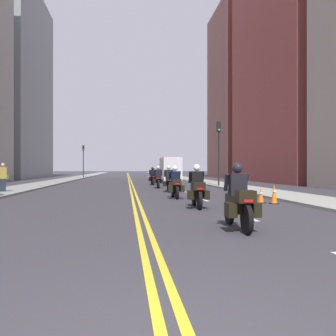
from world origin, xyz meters
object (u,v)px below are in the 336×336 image
object	(u,v)px
motorcycle_4	(158,179)
traffic_cone_2	(274,194)
motorcycle_6	(153,177)
traffic_light_near	(219,142)
motorcycle_5	(153,178)
motorcycle_1	(197,190)
pedestrian_2	(3,178)
traffic_light_far	(83,156)
motorcycle_3	(169,181)
motorcycle_0	(239,202)
motorcycle_2	(175,185)
traffic_cone_0	(261,195)
parked_truck	(170,170)

from	to	relation	value
motorcycle_4	traffic_cone_2	size ratio (longest dim) A/B	2.55
motorcycle_6	traffic_light_near	size ratio (longest dim) A/B	0.43
motorcycle_5	motorcycle_6	bearing A→B (deg)	84.40
motorcycle_1	pedestrian_2	size ratio (longest dim) A/B	1.21
traffic_light_near	traffic_light_far	xyz separation A→B (m)	(-13.58, 26.79, -0.16)
motorcycle_1	motorcycle_3	bearing A→B (deg)	92.96
traffic_light_near	pedestrian_2	bearing A→B (deg)	-158.80
motorcycle_3	motorcycle_4	size ratio (longest dim) A/B	1.10
motorcycle_3	motorcycle_0	bearing A→B (deg)	-86.63
traffic_light_near	traffic_cone_2	bearing A→B (deg)	-94.93
motorcycle_3	traffic_light_near	world-z (taller)	traffic_light_near
motorcycle_1	motorcycle_6	bearing A→B (deg)	92.97
motorcycle_2	traffic_cone_0	distance (m)	4.32
motorcycle_0	motorcycle_6	world-z (taller)	motorcycle_0
motorcycle_3	traffic_cone_2	bearing A→B (deg)	-63.53
motorcycle_3	traffic_light_near	bearing A→B (deg)	51.37
motorcycle_6	motorcycle_0	bearing A→B (deg)	-87.48
traffic_cone_0	traffic_light_near	world-z (taller)	traffic_light_near
motorcycle_0	motorcycle_1	distance (m)	4.71
motorcycle_5	traffic_light_far	world-z (taller)	traffic_light_far
traffic_cone_0	traffic_cone_2	size ratio (longest dim) A/B	0.81
motorcycle_3	traffic_light_near	distance (m)	7.39
motorcycle_1	motorcycle_6	xyz separation A→B (m)	(0.10, 22.54, -0.03)
motorcycle_6	traffic_cone_0	distance (m)	21.22
motorcycle_0	motorcycle_2	distance (m)	9.04
motorcycle_1	traffic_light_far	bearing A→B (deg)	105.58
motorcycle_4	motorcycle_1	bearing A→B (deg)	-86.65
traffic_cone_0	motorcycle_0	bearing A→B (deg)	-115.70
motorcycle_4	motorcycle_5	xyz separation A→B (m)	(-0.04, 5.06, -0.02)
motorcycle_6	traffic_light_near	world-z (taller)	traffic_light_near
motorcycle_2	traffic_light_far	xyz separation A→B (m)	(-8.76, 36.69, 2.70)
motorcycle_4	traffic_cone_0	distance (m)	12.32
motorcycle_4	motorcycle_3	bearing A→B (deg)	-83.83
traffic_light_far	pedestrian_2	xyz separation A→B (m)	(-0.75, -32.35, -2.43)
motorcycle_6	pedestrian_2	xyz separation A→B (m)	(-9.84, -13.88, 0.28)
motorcycle_2	motorcycle_5	size ratio (longest dim) A/B	0.92
motorcycle_6	parked_truck	distance (m)	8.97
motorcycle_1	traffic_light_far	distance (m)	42.07
motorcycle_6	motorcycle_2	bearing A→B (deg)	-88.39
motorcycle_5	parked_truck	world-z (taller)	parked_truck
traffic_cone_2	traffic_cone_0	bearing A→B (deg)	135.70
motorcycle_6	parked_truck	bearing A→B (deg)	75.05
motorcycle_6	traffic_cone_2	size ratio (longest dim) A/B	2.66
motorcycle_0	traffic_cone_2	bearing A→B (deg)	61.25
traffic_cone_0	motorcycle_6	bearing A→B (deg)	98.01
motorcycle_0	motorcycle_4	bearing A→B (deg)	92.54
motorcycle_6	traffic_cone_2	bearing A→B (deg)	-78.44
motorcycle_0	motorcycle_6	distance (m)	27.25
pedestrian_2	parked_truck	bearing A→B (deg)	30.98
traffic_cone_2	motorcycle_6	bearing A→B (deg)	98.95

